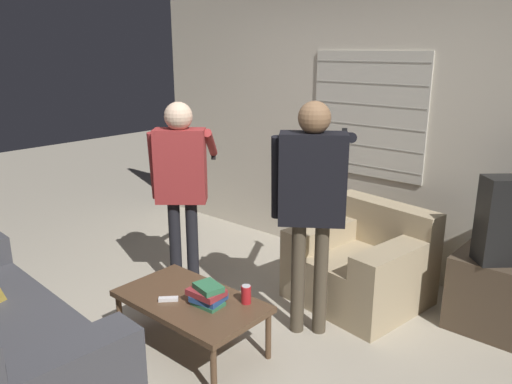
{
  "coord_description": "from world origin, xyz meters",
  "views": [
    {
      "loc": [
        2.25,
        -2.08,
        2.01
      ],
      "look_at": [
        -0.03,
        0.57,
        1.0
      ],
      "focal_mm": 35.0,
      "sensor_mm": 36.0,
      "label": 1
    }
  ],
  "objects_px": {
    "person_left_standing": "(181,175)",
    "book_stack": "(208,294)",
    "armchair_beige": "(363,264)",
    "spare_remote": "(168,299)",
    "soda_can": "(246,294)",
    "person_right_standing": "(312,190)",
    "coffee_table": "(191,303)"
  },
  "relations": [
    {
      "from": "armchair_beige",
      "to": "person_right_standing",
      "type": "height_order",
      "value": "person_right_standing"
    },
    {
      "from": "armchair_beige",
      "to": "soda_can",
      "type": "height_order",
      "value": "armchair_beige"
    },
    {
      "from": "armchair_beige",
      "to": "coffee_table",
      "type": "bearing_deg",
      "value": 78.35
    },
    {
      "from": "spare_remote",
      "to": "book_stack",
      "type": "bearing_deg",
      "value": 75.18
    },
    {
      "from": "soda_can",
      "to": "person_left_standing",
      "type": "bearing_deg",
      "value": 160.59
    },
    {
      "from": "book_stack",
      "to": "soda_can",
      "type": "bearing_deg",
      "value": 44.82
    },
    {
      "from": "armchair_beige",
      "to": "spare_remote",
      "type": "bearing_deg",
      "value": 76.89
    },
    {
      "from": "coffee_table",
      "to": "spare_remote",
      "type": "xyz_separation_m",
      "value": [
        -0.09,
        -0.12,
        0.05
      ]
    },
    {
      "from": "soda_can",
      "to": "spare_remote",
      "type": "xyz_separation_m",
      "value": [
        -0.41,
        -0.32,
        -0.05
      ]
    },
    {
      "from": "coffee_table",
      "to": "person_left_standing",
      "type": "relative_size",
      "value": 0.64
    },
    {
      "from": "book_stack",
      "to": "spare_remote",
      "type": "relative_size",
      "value": 1.99
    },
    {
      "from": "coffee_table",
      "to": "soda_can",
      "type": "relative_size",
      "value": 8.16
    },
    {
      "from": "armchair_beige",
      "to": "soda_can",
      "type": "relative_size",
      "value": 8.46
    },
    {
      "from": "person_left_standing",
      "to": "person_right_standing",
      "type": "xyz_separation_m",
      "value": [
        1.18,
        0.15,
        0.06
      ]
    },
    {
      "from": "soda_can",
      "to": "spare_remote",
      "type": "bearing_deg",
      "value": -142.41
    },
    {
      "from": "person_left_standing",
      "to": "soda_can",
      "type": "relative_size",
      "value": 12.77
    },
    {
      "from": "person_left_standing",
      "to": "spare_remote",
      "type": "xyz_separation_m",
      "value": [
        0.62,
        -0.68,
        -0.63
      ]
    },
    {
      "from": "soda_can",
      "to": "spare_remote",
      "type": "height_order",
      "value": "soda_can"
    },
    {
      "from": "book_stack",
      "to": "soda_can",
      "type": "relative_size",
      "value": 1.91
    },
    {
      "from": "armchair_beige",
      "to": "person_right_standing",
      "type": "relative_size",
      "value": 0.63
    },
    {
      "from": "person_right_standing",
      "to": "book_stack",
      "type": "bearing_deg",
      "value": -150.37
    },
    {
      "from": "soda_can",
      "to": "person_right_standing",
      "type": "bearing_deg",
      "value": 74.33
    },
    {
      "from": "person_left_standing",
      "to": "armchair_beige",
      "type": "bearing_deg",
      "value": -6.12
    },
    {
      "from": "person_right_standing",
      "to": "book_stack",
      "type": "distance_m",
      "value": 0.99
    },
    {
      "from": "armchair_beige",
      "to": "book_stack",
      "type": "bearing_deg",
      "value": 83.5
    },
    {
      "from": "person_left_standing",
      "to": "soda_can",
      "type": "height_order",
      "value": "person_left_standing"
    },
    {
      "from": "person_left_standing",
      "to": "book_stack",
      "type": "relative_size",
      "value": 6.68
    },
    {
      "from": "armchair_beige",
      "to": "soda_can",
      "type": "distance_m",
      "value": 1.23
    },
    {
      "from": "person_right_standing",
      "to": "person_left_standing",
      "type": "bearing_deg",
      "value": 152.12
    },
    {
      "from": "armchair_beige",
      "to": "person_right_standing",
      "type": "bearing_deg",
      "value": 94.3
    },
    {
      "from": "person_right_standing",
      "to": "spare_remote",
      "type": "relative_size",
      "value": 13.91
    },
    {
      "from": "soda_can",
      "to": "spare_remote",
      "type": "relative_size",
      "value": 1.04
    }
  ]
}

